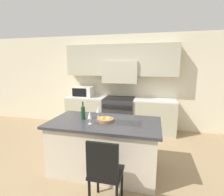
# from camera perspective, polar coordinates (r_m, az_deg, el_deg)

# --- Properties ---
(ground_plane) EXTENTS (10.00, 10.00, 0.00)m
(ground_plane) POSITION_cam_1_polar(r_m,az_deg,el_deg) (3.50, -4.39, -21.26)
(ground_plane) COLOR #997F5B
(back_cabinetry) EXTENTS (10.00, 0.46, 2.70)m
(back_cabinetry) POSITION_cam_1_polar(r_m,az_deg,el_deg) (5.08, 3.03, 7.70)
(back_cabinetry) COLOR beige
(back_cabinetry) RESTS_ON ground_plane
(back_counter) EXTENTS (3.09, 0.62, 0.93)m
(back_counter) POSITION_cam_1_polar(r_m,az_deg,el_deg) (5.03, 2.36, -5.24)
(back_counter) COLOR #B2AD93
(back_counter) RESTS_ON ground_plane
(range_stove) EXTENTS (0.85, 0.70, 0.94)m
(range_stove) POSITION_cam_1_polar(r_m,az_deg,el_deg) (5.00, 2.31, -5.24)
(range_stove) COLOR #2D2D33
(range_stove) RESTS_ON ground_plane
(microwave) EXTENTS (0.55, 0.38, 0.29)m
(microwave) POSITION_cam_1_polar(r_m,az_deg,el_deg) (5.21, -9.33, 2.08)
(microwave) COLOR silver
(microwave) RESTS_ON back_counter
(kitchen_island) EXTENTS (1.90, 1.02, 0.90)m
(kitchen_island) POSITION_cam_1_polar(r_m,az_deg,el_deg) (3.20, -2.45, -15.24)
(kitchen_island) COLOR beige
(kitchen_island) RESTS_ON ground_plane
(island_chair) EXTENTS (0.42, 0.40, 0.97)m
(island_chair) POSITION_cam_1_polar(r_m,az_deg,el_deg) (2.40, -2.41, -22.54)
(island_chair) COLOR black
(island_chair) RESTS_ON ground_plane
(wine_bottle) EXTENTS (0.07, 0.07, 0.32)m
(wine_bottle) POSITION_cam_1_polar(r_m,az_deg,el_deg) (3.16, -9.44, -4.71)
(wine_bottle) COLOR #194723
(wine_bottle) RESTS_ON kitchen_island
(wine_glass_near) EXTENTS (0.07, 0.07, 0.22)m
(wine_glass_near) POSITION_cam_1_polar(r_m,az_deg,el_deg) (2.88, -7.29, -5.64)
(wine_glass_near) COLOR white
(wine_glass_near) RESTS_ON kitchen_island
(wine_glass_far) EXTENTS (0.07, 0.07, 0.22)m
(wine_glass_far) POSITION_cam_1_polar(r_m,az_deg,el_deg) (3.23, -4.55, -3.74)
(wine_glass_far) COLOR white
(wine_glass_far) RESTS_ON kitchen_island
(fruit_bowl) EXTENTS (0.29, 0.29, 0.09)m
(fruit_bowl) POSITION_cam_1_polar(r_m,az_deg,el_deg) (3.02, -2.19, -7.10)
(fruit_bowl) COLOR #996B47
(fruit_bowl) RESTS_ON kitchen_island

